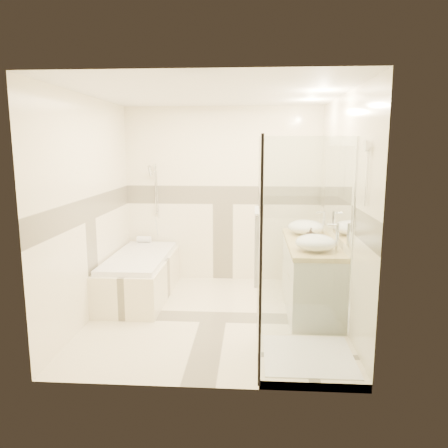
# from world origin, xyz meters

# --- Properties ---
(room) EXTENTS (2.82, 3.02, 2.52)m
(room) POSITION_xyz_m (0.06, 0.01, 1.26)
(room) COLOR #F0E4BF
(room) RESTS_ON ground
(bathtub) EXTENTS (0.75, 1.70, 0.56)m
(bathtub) POSITION_xyz_m (-1.02, 0.65, 0.31)
(bathtub) COLOR #F5E9C4
(bathtub) RESTS_ON ground
(vanity) EXTENTS (0.58, 1.62, 0.85)m
(vanity) POSITION_xyz_m (1.12, 0.30, 0.43)
(vanity) COLOR white
(vanity) RESTS_ON ground
(shower_enclosure) EXTENTS (0.96, 0.93, 2.04)m
(shower_enclosure) POSITION_xyz_m (0.83, -0.97, 0.51)
(shower_enclosure) COLOR #F5E9C4
(shower_enclosure) RESTS_ON ground
(vessel_sink_near) EXTENTS (0.45, 0.45, 0.18)m
(vessel_sink_near) POSITION_xyz_m (1.10, 0.72, 0.94)
(vessel_sink_near) COLOR white
(vessel_sink_near) RESTS_ON vanity
(vessel_sink_far) EXTENTS (0.43, 0.43, 0.17)m
(vessel_sink_far) POSITION_xyz_m (1.10, -0.17, 0.94)
(vessel_sink_far) COLOR white
(vessel_sink_far) RESTS_ON vanity
(faucet_near) EXTENTS (0.12, 0.03, 0.30)m
(faucet_near) POSITION_xyz_m (1.32, 0.72, 1.02)
(faucet_near) COLOR silver
(faucet_near) RESTS_ON vanity
(faucet_far) EXTENTS (0.12, 0.03, 0.30)m
(faucet_far) POSITION_xyz_m (1.32, -0.17, 1.02)
(faucet_far) COLOR silver
(faucet_far) RESTS_ON vanity
(amenity_bottle_a) EXTENTS (0.10, 0.10, 0.17)m
(amenity_bottle_a) POSITION_xyz_m (1.10, 0.22, 0.94)
(amenity_bottle_a) COLOR black
(amenity_bottle_a) RESTS_ON vanity
(amenity_bottle_b) EXTENTS (0.13, 0.13, 0.14)m
(amenity_bottle_b) POSITION_xyz_m (1.10, 0.28, 0.92)
(amenity_bottle_b) COLOR black
(amenity_bottle_b) RESTS_ON vanity
(folded_towels) EXTENTS (0.14, 0.22, 0.07)m
(folded_towels) POSITION_xyz_m (1.10, 1.02, 0.88)
(folded_towels) COLOR white
(folded_towels) RESTS_ON vanity
(rolled_towel) EXTENTS (0.20, 0.09, 0.09)m
(rolled_towel) POSITION_xyz_m (-1.15, 1.39, 0.61)
(rolled_towel) COLOR white
(rolled_towel) RESTS_ON bathtub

